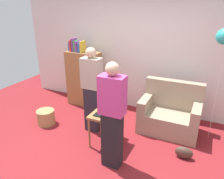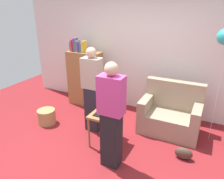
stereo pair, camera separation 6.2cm
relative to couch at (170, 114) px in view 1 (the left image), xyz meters
The scene contains 10 objects.
ground_plane 1.61m from the couch, 123.45° to the right, with size 8.00×8.00×0.00m, color maroon.
wall_back 1.52m from the couch, 139.75° to the left, with size 6.00×0.10×2.70m, color silver.
couch is the anchor object (origin of this frame).
bookshelf 2.18m from the couch, behind, with size 0.80×0.36×1.60m.
side_table 1.32m from the couch, 133.95° to the right, with size 0.48×0.48×0.60m.
birthday_cake 1.35m from the couch, 133.95° to the right, with size 0.32×0.32×0.16m.
person_blowing_candles 1.57m from the couch, 155.54° to the right, with size 0.36×0.22×1.63m.
person_holding_cake 1.56m from the couch, 113.48° to the right, with size 0.36×0.22×1.63m.
wicker_basket 2.50m from the couch, 160.00° to the right, with size 0.36×0.36×0.30m, color #A88451.
handbag 0.88m from the couch, 62.20° to the right, with size 0.28×0.14×0.20m, color #473328.
Camera 1 is at (1.43, -2.50, 2.33)m, focal length 34.60 mm.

